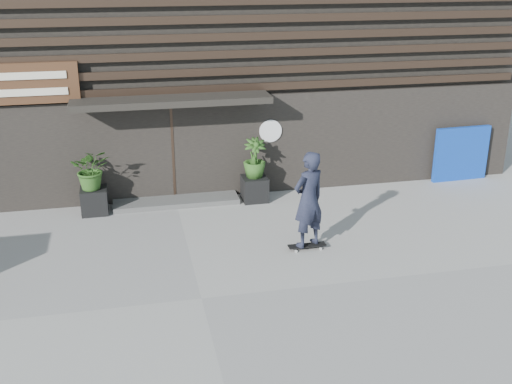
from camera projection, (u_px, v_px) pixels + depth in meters
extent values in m
plane|color=#9B9993|center=(201.00, 298.00, 10.84)|extent=(80.00, 80.00, 0.00)
cube|color=#494947|center=(176.00, 201.00, 15.02)|extent=(3.00, 0.80, 0.12)
cube|color=black|center=(94.00, 201.00, 14.38)|extent=(0.60, 0.60, 0.60)
imported|color=#2D591E|center=(91.00, 169.00, 14.10)|extent=(0.86, 0.75, 0.96)
cube|color=black|center=(255.00, 189.00, 15.13)|extent=(0.60, 0.60, 0.60)
imported|color=#2D591E|center=(255.00, 158.00, 14.86)|extent=(0.54, 0.54, 0.96)
cube|color=#0C35A4|center=(461.00, 154.00, 16.38)|extent=(1.55, 0.20, 1.45)
cube|color=black|center=(153.00, 14.00, 18.56)|extent=(18.00, 10.00, 8.00)
cube|color=black|center=(173.00, 150.00, 14.91)|extent=(18.00, 0.12, 2.50)
cube|color=#38281E|center=(170.00, 90.00, 14.34)|extent=(17.60, 0.08, 0.18)
cube|color=#38281E|center=(169.00, 73.00, 14.20)|extent=(17.60, 0.08, 0.18)
cube|color=#38281E|center=(168.00, 56.00, 14.07)|extent=(17.60, 0.08, 0.18)
cube|color=#38281E|center=(167.00, 38.00, 13.93)|extent=(17.60, 0.08, 0.18)
cube|color=#38281E|center=(166.00, 20.00, 13.79)|extent=(17.60, 0.08, 0.18)
cube|color=#38281E|center=(165.00, 2.00, 13.65)|extent=(17.60, 0.08, 0.18)
cube|color=black|center=(172.00, 100.00, 14.05)|extent=(4.50, 1.00, 0.15)
cube|color=black|center=(172.00, 152.00, 15.09)|extent=(2.40, 0.30, 2.30)
cube|color=#38281E|center=(173.00, 154.00, 14.93)|extent=(0.06, 0.10, 2.30)
cube|color=#472B19|center=(22.00, 84.00, 13.53)|extent=(2.40, 0.10, 0.90)
cube|color=beige|center=(21.00, 76.00, 13.40)|extent=(1.90, 0.02, 0.16)
cube|color=beige|center=(23.00, 93.00, 13.53)|extent=(1.90, 0.02, 0.16)
cylinder|color=white|center=(270.00, 131.00, 15.19)|extent=(0.56, 0.03, 0.56)
cube|color=black|center=(307.00, 245.00, 12.64)|extent=(0.78, 0.20, 0.02)
cylinder|color=#A7A8A3|center=(296.00, 251.00, 12.52)|extent=(0.06, 0.03, 0.06)
cylinder|color=#B7B7B2|center=(293.00, 247.00, 12.70)|extent=(0.06, 0.03, 0.06)
cylinder|color=#ADADA8|center=(321.00, 249.00, 12.62)|extent=(0.06, 0.03, 0.06)
cylinder|color=#ABAAA6|center=(318.00, 245.00, 12.81)|extent=(0.06, 0.03, 0.06)
imported|color=black|center=(309.00, 200.00, 12.29)|extent=(0.86, 0.73, 1.99)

